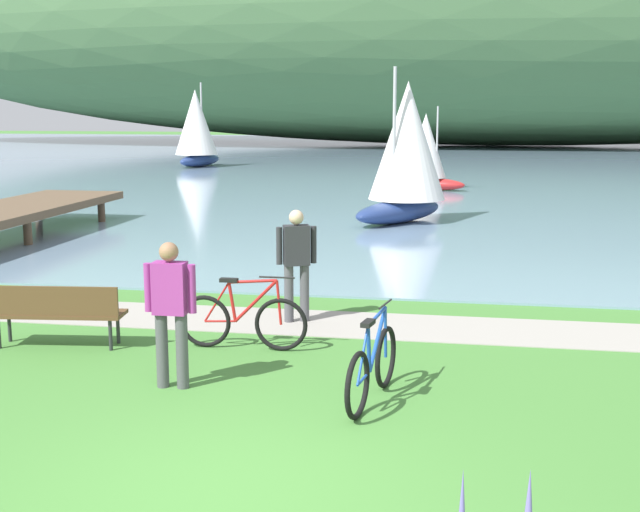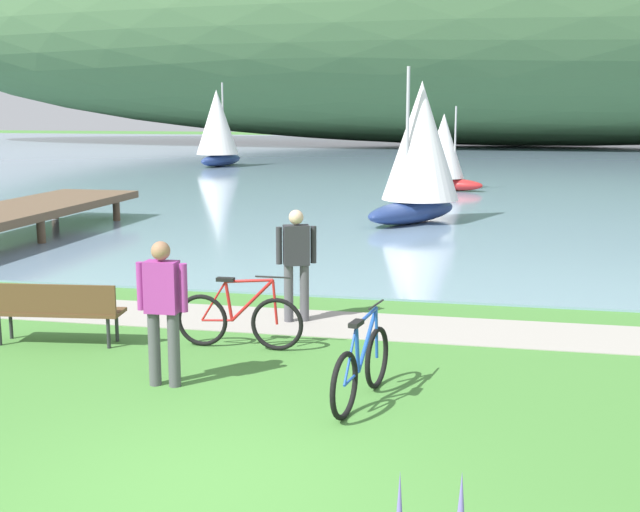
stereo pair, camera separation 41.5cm
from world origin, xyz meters
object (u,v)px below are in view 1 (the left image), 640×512
(sailboat_toward_hillside, at_px, (406,150))
(sailboat_nearest_to_shore, at_px, (426,151))
(bicycle_leaning_near_bench, at_px, (372,367))
(person_at_shoreline, at_px, (297,258))
(park_bench_near_camera, at_px, (56,310))
(person_on_the_grass, at_px, (171,305))
(bicycle_beside_path, at_px, (243,320))
(sailboat_mid_bay, at_px, (196,127))

(sailboat_toward_hillside, bearing_deg, sailboat_nearest_to_shore, 89.12)
(bicycle_leaning_near_bench, distance_m, person_at_shoreline, 3.58)
(park_bench_near_camera, bearing_deg, bicycle_leaning_near_bench, -16.70)
(person_on_the_grass, bearing_deg, sailboat_toward_hillside, 83.30)
(park_bench_near_camera, distance_m, sailboat_toward_hillside, 13.63)
(sailboat_nearest_to_shore, bearing_deg, bicycle_leaning_near_bench, -88.75)
(person_at_shoreline, distance_m, sailboat_toward_hillside, 11.22)
(park_bench_near_camera, relative_size, bicycle_leaning_near_bench, 1.05)
(bicycle_leaning_near_bench, relative_size, person_on_the_grass, 1.02)
(person_at_shoreline, height_order, person_on_the_grass, same)
(bicycle_leaning_near_bench, relative_size, bicycle_beside_path, 0.99)
(bicycle_leaning_near_bench, height_order, sailboat_nearest_to_shore, sailboat_nearest_to_shore)
(sailboat_nearest_to_shore, distance_m, sailboat_mid_bay, 16.57)
(person_on_the_grass, bearing_deg, sailboat_mid_bay, 107.86)
(park_bench_near_camera, relative_size, person_on_the_grass, 1.08)
(sailboat_toward_hillside, bearing_deg, person_at_shoreline, -94.34)
(bicycle_beside_path, bearing_deg, bicycle_leaning_near_bench, -41.34)
(person_at_shoreline, xyz_separation_m, sailboat_toward_hillside, (0.85, 11.14, 1.06))
(sailboat_nearest_to_shore, xyz_separation_m, sailboat_mid_bay, (-12.77, 10.54, 0.60))
(bicycle_beside_path, relative_size, person_at_shoreline, 1.04)
(park_bench_near_camera, distance_m, sailboat_nearest_to_shore, 22.55)
(bicycle_leaning_near_bench, xyz_separation_m, sailboat_mid_bay, (-13.28, 34.05, 1.76))
(park_bench_near_camera, xyz_separation_m, sailboat_mid_bay, (-8.85, 32.73, 1.63))
(bicycle_leaning_near_bench, relative_size, person_at_shoreline, 1.02)
(sailboat_mid_bay, bearing_deg, park_bench_near_camera, -74.86)
(park_bench_near_camera, distance_m, bicycle_beside_path, 2.53)
(park_bench_near_camera, height_order, sailboat_mid_bay, sailboat_mid_bay)
(bicycle_leaning_near_bench, distance_m, sailboat_mid_bay, 36.59)
(sailboat_nearest_to_shore, relative_size, sailboat_toward_hillside, 0.76)
(bicycle_beside_path, bearing_deg, sailboat_toward_hillside, 84.24)
(bicycle_leaning_near_bench, bearing_deg, park_bench_near_camera, 163.30)
(sailboat_nearest_to_shore, relative_size, sailboat_mid_bay, 0.72)
(bicycle_leaning_near_bench, height_order, bicycle_beside_path, same)
(bicycle_beside_path, distance_m, person_on_the_grass, 1.77)
(bicycle_leaning_near_bench, distance_m, bicycle_beside_path, 2.57)
(bicycle_leaning_near_bench, relative_size, sailboat_mid_bay, 0.39)
(person_at_shoreline, distance_m, sailboat_mid_bay, 33.05)
(sailboat_nearest_to_shore, bearing_deg, sailboat_mid_bay, 140.45)
(person_at_shoreline, bearing_deg, bicycle_beside_path, -105.92)
(bicycle_leaning_near_bench, height_order, sailboat_toward_hillside, sailboat_toward_hillside)
(sailboat_nearest_to_shore, height_order, sailboat_toward_hillside, sailboat_toward_hillside)
(bicycle_beside_path, distance_m, sailboat_mid_bay, 34.33)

